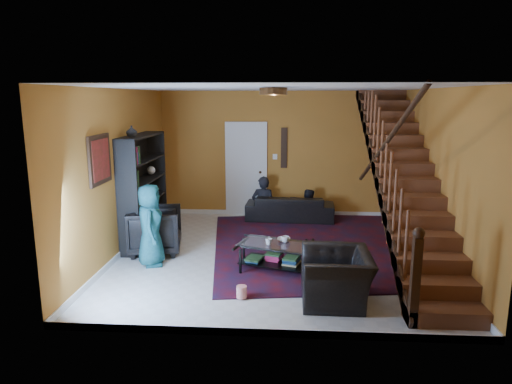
% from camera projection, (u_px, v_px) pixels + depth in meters
% --- Properties ---
extents(floor, '(5.50, 5.50, 0.00)m').
position_uv_depth(floor, '(273.00, 255.00, 7.83)').
color(floor, beige).
rests_on(floor, ground).
extents(room, '(5.50, 5.50, 5.50)m').
position_uv_depth(room, '(209.00, 229.00, 9.21)').
color(room, '#B87228').
rests_on(room, ground).
extents(staircase, '(0.95, 5.02, 3.18)m').
position_uv_depth(staircase, '(404.00, 176.00, 7.41)').
color(staircase, brown).
rests_on(staircase, floor).
extents(bookshelf, '(0.35, 1.80, 2.00)m').
position_uv_depth(bookshelf, '(144.00, 191.00, 8.38)').
color(bookshelf, black).
rests_on(bookshelf, floor).
extents(door, '(0.82, 0.05, 2.05)m').
position_uv_depth(door, '(246.00, 171.00, 10.33)').
color(door, silver).
rests_on(door, floor).
extents(framed_picture, '(0.04, 0.74, 0.74)m').
position_uv_depth(framed_picture, '(100.00, 160.00, 6.76)').
color(framed_picture, maroon).
rests_on(framed_picture, room).
extents(wall_hanging, '(0.14, 0.03, 0.90)m').
position_uv_depth(wall_hanging, '(284.00, 148.00, 10.18)').
color(wall_hanging, black).
rests_on(wall_hanging, room).
extents(ceiling_fixture, '(0.40, 0.40, 0.10)m').
position_uv_depth(ceiling_fixture, '(273.00, 91.00, 6.49)').
color(ceiling_fixture, '#3F2814').
rests_on(ceiling_fixture, room).
extents(rug, '(4.28, 4.74, 0.02)m').
position_uv_depth(rug, '(319.00, 245.00, 8.30)').
color(rug, '#400B14').
rests_on(rug, floor).
extents(sofa, '(1.94, 0.84, 0.56)m').
position_uv_depth(sofa, '(290.00, 208.00, 10.01)').
color(sofa, black).
rests_on(sofa, floor).
extents(armchair_left, '(1.01, 0.99, 0.80)m').
position_uv_depth(armchair_left, '(155.00, 230.00, 7.89)').
color(armchair_left, black).
rests_on(armchair_left, floor).
extents(armchair_right, '(0.90, 1.03, 0.66)m').
position_uv_depth(armchair_right, '(336.00, 277.00, 6.02)').
color(armchair_right, black).
rests_on(armchair_right, floor).
extents(person_adult_a, '(0.54, 0.37, 1.42)m').
position_uv_depth(person_adult_a, '(263.00, 208.00, 10.10)').
color(person_adult_a, black).
rests_on(person_adult_a, sofa).
extents(person_adult_b, '(0.60, 0.50, 1.14)m').
position_uv_depth(person_adult_b, '(307.00, 214.00, 10.06)').
color(person_adult_b, black).
rests_on(person_adult_b, sofa).
extents(person_child, '(0.55, 0.72, 1.32)m').
position_uv_depth(person_child, '(150.00, 225.00, 7.25)').
color(person_child, '#1A5F65').
rests_on(person_child, armchair_left).
extents(coffee_table, '(1.23, 0.94, 0.41)m').
position_uv_depth(coffee_table, '(274.00, 254.00, 7.17)').
color(coffee_table, black).
rests_on(coffee_table, floor).
extents(cup_a, '(0.13, 0.13, 0.10)m').
position_uv_depth(cup_a, '(285.00, 239.00, 7.18)').
color(cup_a, '#999999').
rests_on(cup_a, coffee_table).
extents(cup_b, '(0.14, 0.14, 0.10)m').
position_uv_depth(cup_b, '(269.00, 242.00, 7.06)').
color(cup_b, '#999999').
rests_on(cup_b, coffee_table).
extents(bowl, '(0.24, 0.24, 0.05)m').
position_uv_depth(bowl, '(284.00, 240.00, 7.24)').
color(bowl, '#999999').
rests_on(bowl, coffee_table).
extents(vase, '(0.18, 0.18, 0.19)m').
position_uv_depth(vase, '(132.00, 131.00, 7.66)').
color(vase, '#999999').
rests_on(vase, bookshelf).
extents(popcorn_bucket, '(0.18, 0.18, 0.16)m').
position_uv_depth(popcorn_bucket, '(242.00, 292.00, 6.11)').
color(popcorn_bucket, red).
rests_on(popcorn_bucket, rug).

